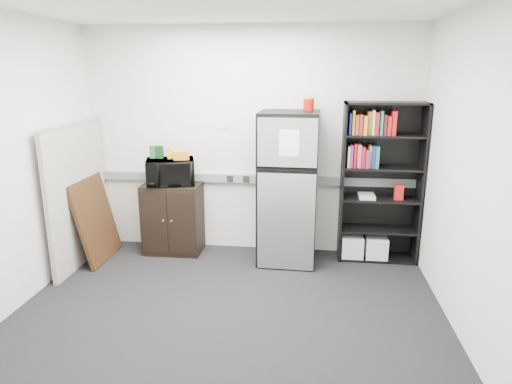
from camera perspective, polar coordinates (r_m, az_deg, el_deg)
floor at (r=4.32m, az=-3.70°, el=-15.46°), size 4.00×4.00×0.00m
wall_back at (r=5.52m, az=-0.66°, el=6.27°), size 4.00×0.02×2.70m
wall_right at (r=3.97m, az=25.65°, el=1.35°), size 0.02×3.50×2.70m
wall_left at (r=4.62m, az=-29.23°, el=2.66°), size 0.02×3.50×2.70m
ceiling at (r=3.76m, az=-4.44°, el=22.82°), size 4.00×3.50×0.02m
electrical_raceway at (r=5.57m, az=-0.69°, el=1.65°), size 3.92×0.05×0.10m
wall_note at (r=5.54m, az=-4.31°, el=8.35°), size 0.14×0.00×0.10m
bookshelf at (r=5.42m, az=15.10°, el=1.53°), size 0.90×0.34×1.85m
cubicle_partition at (r=5.58m, az=-21.34°, el=-0.33°), size 0.06×1.30×1.62m
cabinet at (r=5.69m, az=-10.33°, el=-3.23°), size 0.69×0.46×0.86m
microwave at (r=5.52m, az=-10.66°, el=2.49°), size 0.64×0.52×0.31m
snack_box_a at (r=5.58m, az=-12.75°, el=4.90°), size 0.07×0.05×0.15m
snack_box_b at (r=5.55m, az=-11.90°, el=4.90°), size 0.08×0.06×0.15m
snack_box_c at (r=5.51m, az=-10.68°, el=4.84°), size 0.08×0.07×0.14m
snack_bag at (r=5.43m, az=-9.35°, el=4.53°), size 0.20×0.15×0.10m
refrigerator at (r=5.25m, az=4.00°, el=0.47°), size 0.68×0.70×1.75m
coffee_can at (r=5.22m, az=6.60°, el=11.01°), size 0.12×0.12×0.17m
framed_poster at (r=5.69m, az=-19.40°, el=-3.19°), size 0.26×0.77×0.98m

